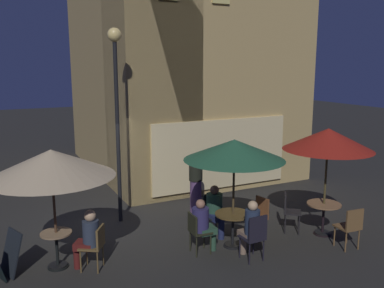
{
  "coord_description": "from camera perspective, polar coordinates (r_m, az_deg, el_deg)",
  "views": [
    {
      "loc": [
        -2.23,
        -9.6,
        3.95
      ],
      "look_at": [
        2.03,
        -0.94,
        2.08
      ],
      "focal_mm": 38.95,
      "sensor_mm": 36.0,
      "label": 1
    }
  ],
  "objects": [
    {
      "name": "cafe_chair_3",
      "position": [
        9.89,
        2.77,
        -9.07
      ],
      "size": [
        0.42,
        0.42,
        0.95
      ],
      "rotation": [
        0.0,
        0.0,
        -1.51
      ],
      "color": "black",
      "rests_on": "ground"
    },
    {
      "name": "patron_standing_4",
      "position": [
        11.13,
        0.52,
        -5.31
      ],
      "size": [
        0.36,
        0.36,
        1.66
      ],
      "rotation": [
        0.0,
        0.0,
        0.96
      ],
      "color": "#5A3E68",
      "rests_on": "ground"
    },
    {
      "name": "cafe_chair_0",
      "position": [
        8.88,
        0.66,
        -11.57
      ],
      "size": [
        0.42,
        0.42,
        0.88
      ],
      "rotation": [
        0.0,
        0.0,
        -0.04
      ],
      "color": "black",
      "rests_on": "ground"
    },
    {
      "name": "patron_seated_3",
      "position": [
        8.44,
        -14.05,
        -12.09
      ],
      "size": [
        0.51,
        0.46,
        1.21
      ],
      "rotation": [
        0.0,
        0.0,
        2.58
      ],
      "color": "#4F1715",
      "rests_on": "ground"
    },
    {
      "name": "patio_umbrella_0",
      "position": [
        8.79,
        5.82,
        -0.85
      ],
      "size": [
        2.15,
        2.15,
        2.39
      ],
      "color": "black",
      "rests_on": "ground"
    },
    {
      "name": "cafe_table_0",
      "position": [
        9.24,
        5.62,
        -10.53
      ],
      "size": [
        0.79,
        0.79,
        0.76
      ],
      "color": "black",
      "rests_on": "ground"
    },
    {
      "name": "cafe_chair_2",
      "position": [
        9.74,
        9.19,
        -9.42
      ],
      "size": [
        0.45,
        0.45,
        0.95
      ],
      "rotation": [
        0.0,
        0.0,
        -2.98
      ],
      "color": "brown",
      "rests_on": "ground"
    },
    {
      "name": "patio_umbrella_2",
      "position": [
        9.85,
        18.14,
        0.57
      ],
      "size": [
        2.02,
        2.02,
        2.52
      ],
      "color": "black",
      "rests_on": "ground"
    },
    {
      "name": "patio_umbrella_1",
      "position": [
        8.25,
        -18.7,
        -2.56
      ],
      "size": [
        2.38,
        2.38,
        2.37
      ],
      "color": "black",
      "rests_on": "ground"
    },
    {
      "name": "street_lamp_near_corner",
      "position": [
        10.24,
        -10.33,
        7.28
      ],
      "size": [
        0.33,
        0.33,
        4.78
      ],
      "color": "black",
      "rests_on": "ground"
    },
    {
      "name": "cafe_table_1",
      "position": [
        8.76,
        -18.03,
        -12.94
      ],
      "size": [
        0.6,
        0.6,
        0.73
      ],
      "color": "black",
      "rests_on": "ground"
    },
    {
      "name": "patron_seated_2",
      "position": [
        9.74,
        3.24,
        -8.64
      ],
      "size": [
        0.4,
        0.56,
        1.19
      ],
      "rotation": [
        0.0,
        0.0,
        -1.51
      ],
      "color": "#1F274D",
      "rests_on": "ground"
    },
    {
      "name": "cafe_chair_4",
      "position": [
        8.45,
        -13.06,
        -13.09
      ],
      "size": [
        0.57,
        0.57,
        0.88
      ],
      "rotation": [
        0.0,
        0.0,
        2.58
      ],
      "color": "brown",
      "rests_on": "ground"
    },
    {
      "name": "cafe_building",
      "position": [
        14.45,
        -4.17,
        11.32
      ],
      "size": [
        6.48,
        7.97,
        8.1
      ],
      "color": "tan",
      "rests_on": "ground"
    },
    {
      "name": "menu_sandwich_board",
      "position": [
        8.76,
        -24.62,
        -13.76
      ],
      "size": [
        0.78,
        0.74,
        0.83
      ],
      "rotation": [
        0.0,
        0.0,
        0.37
      ],
      "color": "black",
      "rests_on": "ground"
    },
    {
      "name": "patron_seated_0",
      "position": [
        8.89,
        1.49,
        -10.66
      ],
      "size": [
        0.55,
        0.37,
        1.18
      ],
      "rotation": [
        0.0,
        0.0,
        -0.04
      ],
      "color": "#294934",
      "rests_on": "ground"
    },
    {
      "name": "patron_seated_1",
      "position": [
        8.7,
        8.01,
        -11.05
      ],
      "size": [
        0.31,
        0.52,
        1.26
      ],
      "rotation": [
        0.0,
        0.0,
        1.59
      ],
      "color": "#846854",
      "rests_on": "ground"
    },
    {
      "name": "cafe_chair_1",
      "position": [
        8.62,
        8.61,
        -12.1
      ],
      "size": [
        0.44,
        0.44,
        0.99
      ],
      "rotation": [
        0.0,
        0.0,
        1.59
      ],
      "color": "black",
      "rests_on": "ground"
    },
    {
      "name": "ground_plane",
      "position": [
        10.62,
        -12.41,
        -11.14
      ],
      "size": [
        60.0,
        60.0,
        0.0
      ],
      "primitive_type": "plane",
      "color": "#282824"
    },
    {
      "name": "cafe_chair_6",
      "position": [
        9.67,
        20.9,
        -10.28
      ],
      "size": [
        0.47,
        0.47,
        0.93
      ],
      "rotation": [
        0.0,
        0.0,
        1.5
      ],
      "color": "brown",
      "rests_on": "ground"
    },
    {
      "name": "cafe_table_2",
      "position": [
        10.28,
        17.57,
        -8.78
      ],
      "size": [
        0.78,
        0.78,
        0.75
      ],
      "color": "black",
      "rests_on": "ground"
    },
    {
      "name": "cafe_chair_5",
      "position": [
        10.22,
        13.11,
        -8.61
      ],
      "size": [
        0.55,
        0.55,
        0.94
      ],
      "rotation": [
        0.0,
        0.0,
        -0.66
      ],
      "color": "black",
      "rests_on": "ground"
    }
  ]
}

